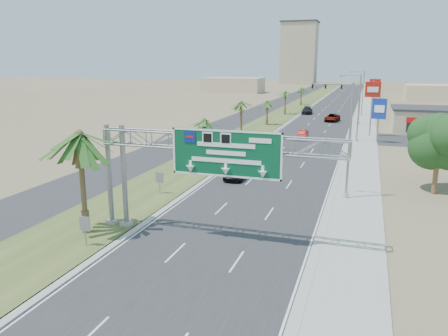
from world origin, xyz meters
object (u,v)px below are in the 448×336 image
pole_sign_red_near (373,93)px  signal_mast (349,99)px  car_left_lane (237,171)px  car_far (307,110)px  pole_sign_blue (379,110)px  sign_gantry (205,150)px  car_mid_lane (303,135)px  car_right_lane (332,118)px  palm_near (79,135)px  pole_sign_red_far (375,87)px

pole_sign_red_near → signal_mast: bearing=106.7°
signal_mast → pole_sign_red_near: (4.17, -13.92, 2.19)m
car_left_lane → signal_mast: bearing=80.2°
car_far → pole_sign_blue: (15.21, -36.19, 4.07)m
signal_mast → car_left_lane: signal_mast is taller
sign_gantry → car_mid_lane: size_ratio=3.95×
sign_gantry → pole_sign_red_near: bearing=77.8°
signal_mast → car_far: 19.55m
car_mid_lane → car_right_lane: 24.03m
palm_near → car_left_lane: bearing=72.1°
car_left_lane → car_mid_lane: bearing=84.5°
car_mid_lane → pole_sign_blue: bearing=-1.1°
car_mid_lane → car_right_lane: car_right_lane is taller
palm_near → sign_gantry: bearing=13.3°
car_mid_lane → car_left_lane: bearing=-98.3°
pole_sign_blue → car_right_lane: bearing=109.5°
car_mid_lane → car_right_lane: (2.59, 23.89, 0.05)m
car_right_lane → pole_sign_blue: (8.40, -23.72, 4.13)m
palm_near → car_left_lane: 19.54m
car_mid_lane → car_far: size_ratio=0.76×
sign_gantry → car_far: 78.63m
signal_mast → pole_sign_red_far: pole_sign_red_far is taller
sign_gantry → pole_sign_blue: sign_gantry is taller
signal_mast → pole_sign_red_near: 14.70m
car_left_lane → car_far: car_far is taller
car_right_lane → pole_sign_red_near: bearing=-61.1°
car_far → pole_sign_red_far: (14.66, -6.13, 6.03)m
palm_near → pole_sign_red_near: pole_sign_red_near is taller
sign_gantry → signal_mast: bearing=84.3°
car_left_lane → car_right_lane: (5.50, 50.16, -0.05)m
pole_sign_red_near → pole_sign_red_far: size_ratio=1.04×
car_left_lane → pole_sign_red_near: bearing=69.2°
palm_near → car_far: bearing=86.9°
car_left_lane → car_right_lane: car_left_lane is taller
signal_mast → pole_sign_red_far: bearing=65.4°
car_mid_lane → palm_near: bearing=-103.1°
signal_mast → pole_sign_blue: size_ratio=1.51×
signal_mast → car_far: signal_mast is taller
palm_near → car_far: (4.39, 80.29, -6.12)m
pole_sign_blue → car_left_lane: bearing=-117.7°
pole_sign_red_near → car_right_lane: bearing=112.4°
signal_mast → car_mid_lane: size_ratio=2.42×
car_left_lane → pole_sign_red_far: bearing=77.5°
palm_near → car_mid_lane: (8.61, 43.93, -6.23)m
car_mid_lane → pole_sign_red_near: 13.28m
signal_mast → car_left_lane: size_ratio=2.17×
sign_gantry → car_far: bearing=92.7°
car_left_lane → car_mid_lane: (2.90, 26.27, -0.11)m
car_left_lane → pole_sign_blue: (13.90, 26.44, 4.07)m
pole_sign_red_far → car_left_lane: bearing=-103.3°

